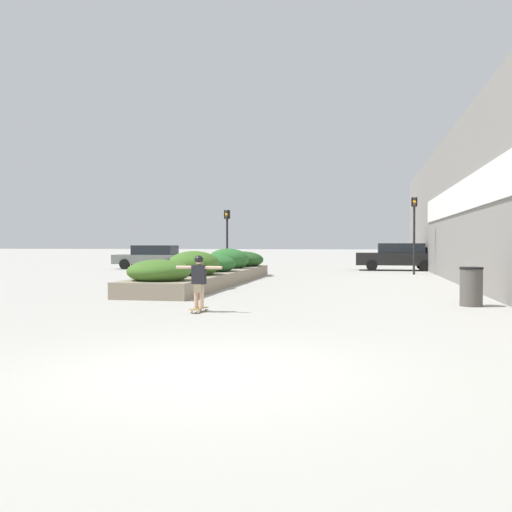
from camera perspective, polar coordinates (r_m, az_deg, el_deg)
ground_plane at (r=6.96m, az=-5.34°, el=-11.50°), size 300.00×300.00×0.00m
building_wall_right at (r=22.52m, az=20.51°, el=5.20°), size 0.67×46.64×6.24m
planter_box at (r=22.22m, az=-4.28°, el=-1.37°), size 2.21×13.34×1.33m
skateboard at (r=12.88m, az=-5.73°, el=-5.31°), size 0.28×0.70×0.09m
skateboarder at (r=12.82m, az=-5.73°, el=-2.02°), size 1.11×0.22×1.19m
trash_bin at (r=14.95m, az=20.72°, el=-2.87°), size 0.56×0.56×0.96m
car_leftmost at (r=33.72m, az=14.03°, el=-0.03°), size 4.67×1.98×1.56m
car_center_right at (r=35.17m, az=-10.26°, el=-0.06°), size 4.54×1.91×1.43m
traffic_light_left at (r=29.60m, az=-2.92°, el=2.62°), size 0.28×0.30×3.28m
traffic_light_right at (r=29.33m, az=15.54°, el=3.24°), size 0.28×0.30×3.83m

